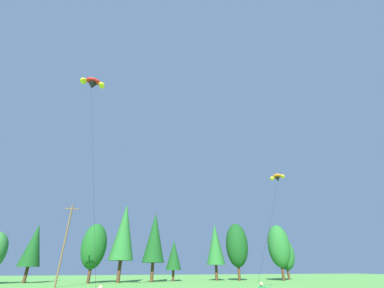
{
  "coord_description": "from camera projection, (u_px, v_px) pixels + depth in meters",
  "views": [
    {
      "loc": [
        -4.3,
        1.04,
        2.45
      ],
      "look_at": [
        1.16,
        20.23,
        12.62
      ],
      "focal_mm": 22.88,
      "sensor_mm": 36.0,
      "label": 1
    }
  ],
  "objects": [
    {
      "name": "treeline_tree_g",
      "position": [
        154.0,
        237.0,
        52.46
      ],
      "size": [
        4.57,
        4.57,
        13.48
      ],
      "color": "#472D19",
      "rests_on": "ground_plane"
    },
    {
      "name": "parafoil_kite_high_red_yellow",
      "position": [
        93.0,
        83.0,
        32.73
      ],
      "size": [
        6.82,
        13.81,
        24.16
      ],
      "color": "red"
    },
    {
      "name": "treeline_tree_k",
      "position": [
        279.0,
        246.0,
        57.34
      ],
      "size": [
        4.99,
        4.99,
        11.82
      ],
      "color": "#472D19",
      "rests_on": "ground_plane"
    },
    {
      "name": "treeline_tree_d",
      "position": [
        34.0,
        245.0,
        48.09
      ],
      "size": [
        3.9,
        3.9,
        10.47
      ],
      "color": "#472D19",
      "rests_on": "ground_plane"
    },
    {
      "name": "treeline_tree_l",
      "position": [
        285.0,
        254.0,
        61.97
      ],
      "size": [
        4.34,
        4.34,
        9.41
      ],
      "color": "#472D19",
      "rests_on": "ground_plane"
    },
    {
      "name": "treeline_tree_j",
      "position": [
        237.0,
        245.0,
        57.62
      ],
      "size": [
        5.09,
        5.09,
        12.19
      ],
      "color": "#472D19",
      "rests_on": "ground_plane"
    },
    {
      "name": "treeline_tree_h",
      "position": [
        174.0,
        255.0,
        54.48
      ],
      "size": [
        3.39,
        3.39,
        8.15
      ],
      "color": "#472D19",
      "rests_on": "ground_plane"
    },
    {
      "name": "treeline_tree_i",
      "position": [
        215.0,
        244.0,
        58.38
      ],
      "size": [
        4.29,
        4.29,
        12.21
      ],
      "color": "#472D19",
      "rests_on": "ground_plane"
    },
    {
      "name": "treeline_tree_e",
      "position": [
        94.0,
        246.0,
        47.32
      ],
      "size": [
        4.62,
        4.62,
        10.44
      ],
      "color": "#472D19",
      "rests_on": "ground_plane"
    },
    {
      "name": "treeline_tree_f",
      "position": [
        124.0,
        231.0,
        50.42
      ],
      "size": [
        4.85,
        4.85,
        14.76
      ],
      "color": "#472D19",
      "rests_on": "ground_plane"
    },
    {
      "name": "utility_pole",
      "position": [
        65.0,
        242.0,
        37.72
      ],
      "size": [
        2.2,
        0.26,
        11.76
      ],
      "color": "brown",
      "rests_on": "ground_plane"
    },
    {
      "name": "parafoil_kite_mid_orange",
      "position": [
        277.0,
        178.0,
        32.74
      ],
      "size": [
        11.71,
        12.2,
        12.26
      ],
      "color": "orange"
    }
  ]
}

